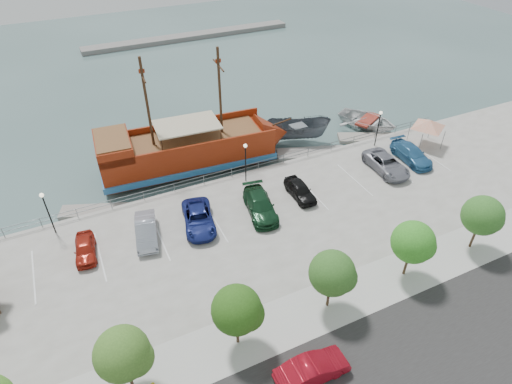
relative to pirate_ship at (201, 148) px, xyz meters
name	(u,v)px	position (x,y,z in m)	size (l,w,h in m)	color
ground	(275,227)	(2.51, -12.52, -2.23)	(160.00, 160.00, 0.00)	#395452
street	(393,370)	(2.51, -28.52, -1.22)	(100.00, 8.00, 0.04)	black
sidewalk	(339,300)	(2.51, -22.52, -1.21)	(100.00, 4.00, 0.05)	#B0B0AD
seawall_railing	(241,170)	(2.51, -4.72, -0.70)	(50.00, 0.06, 1.00)	#565D61
far_shore	(190,36)	(12.51, 42.48, -1.83)	(40.00, 3.00, 0.80)	slate
pirate_ship	(201,148)	(0.00, 0.00, 0.00)	(21.28, 7.23, 13.30)	maroon
patrol_boat	(298,132)	(11.82, -0.17, -0.78)	(2.81, 7.47, 2.89)	#4A4F58
speedboat	(367,122)	(21.51, -0.76, -1.46)	(5.26, 7.36, 1.52)	silver
dock_west	(95,211)	(-12.03, -3.32, -2.04)	(6.37, 1.82, 0.36)	gray
dock_mid	(311,153)	(11.86, -3.32, -2.00)	(7.82, 2.23, 0.45)	gray
dock_east	(369,138)	(19.94, -3.32, -2.02)	(7.31, 2.09, 0.42)	gray
canopy_tent	(430,120)	(23.72, -8.17, 1.88)	(5.19, 5.19, 3.58)	slate
street_sedan	(312,369)	(-2.33, -26.69, -0.45)	(1.64, 4.72, 1.55)	#A00D1C
lamp_post_left	(46,206)	(-15.49, -6.02, 1.71)	(0.36, 0.36, 4.28)	black
lamp_post_mid	(245,156)	(2.51, -6.02, 1.71)	(0.36, 0.36, 4.28)	black
lamp_post_right	(379,122)	(18.51, -6.02, 1.71)	(0.36, 0.36, 4.28)	black
tree_b	(125,355)	(-12.35, -22.60, 2.07)	(3.30, 3.20, 5.00)	#473321
tree_c	(239,311)	(-5.35, -22.60, 2.07)	(3.30, 3.20, 5.00)	#473321
tree_d	(334,274)	(1.65, -22.60, 2.07)	(3.30, 3.20, 5.00)	#473321
tree_e	(415,243)	(8.65, -22.60, 2.07)	(3.30, 3.20, 5.00)	#473321
tree_f	(484,216)	(15.65, -22.60, 2.07)	(3.30, 3.20, 5.00)	#473321
parked_car_a	(85,248)	(-13.44, -9.85, -0.55)	(1.60, 3.97, 1.35)	#A02013
parked_car_b	(146,231)	(-8.48, -10.00, -0.43)	(1.69, 4.84, 1.60)	#989DAC
parked_car_c	(199,219)	(-3.96, -10.38, -0.46)	(2.55, 5.52, 1.53)	navy
parked_car_d	(260,205)	(1.65, -11.10, -0.40)	(2.31, 5.68, 1.65)	#143A20
parked_car_e	(300,190)	(6.15, -10.53, -0.49)	(1.73, 4.31, 1.47)	black
parked_car_g	(386,164)	(16.37, -10.51, -0.43)	(2.64, 5.72, 1.59)	gray
parked_car_h	(411,154)	(20.05, -10.10, -0.43)	(2.23, 5.49, 1.59)	teal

